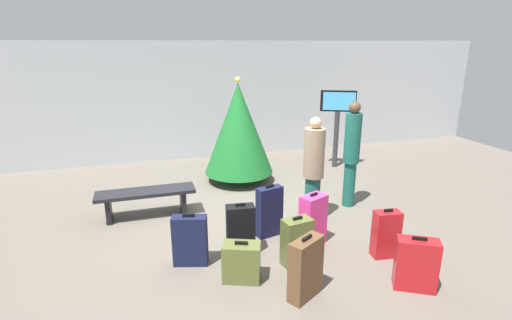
{
  "coord_description": "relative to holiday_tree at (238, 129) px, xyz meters",
  "views": [
    {
      "loc": [
        -1.69,
        -5.83,
        2.91
      ],
      "look_at": [
        0.22,
        0.44,
        0.9
      ],
      "focal_mm": 27.23,
      "sensor_mm": 36.0,
      "label": 1
    }
  ],
  "objects": [
    {
      "name": "ground_plane",
      "position": [
        -0.28,
        -1.89,
        -1.16
      ],
      "size": [
        16.0,
        16.0,
        0.0
      ],
      "primitive_type": "plane",
      "color": "#665E54"
    },
    {
      "name": "suitcase_7",
      "position": [
        1.08,
        -4.35,
        -0.83
      ],
      "size": [
        0.54,
        0.45,
        0.69
      ],
      "color": "#B2191E",
      "rests_on": "ground_plane"
    },
    {
      "name": "back_wall",
      "position": [
        -0.28,
        2.13,
        0.31
      ],
      "size": [
        16.0,
        0.2,
        2.93
      ],
      "primitive_type": "cube",
      "color": "#B7BCC1",
      "rests_on": "ground_plane"
    },
    {
      "name": "waiting_bench",
      "position": [
        -1.97,
        -1.29,
        -0.79
      ],
      "size": [
        1.65,
        0.44,
        0.48
      ],
      "color": "black",
      "rests_on": "ground_plane"
    },
    {
      "name": "suitcase_2",
      "position": [
        1.18,
        -3.6,
        -0.82
      ],
      "size": [
        0.38,
        0.25,
        0.72
      ],
      "color": "#B2191E",
      "rests_on": "ground_plane"
    },
    {
      "name": "suitcase_6",
      "position": [
        -1.46,
        -3.01,
        -0.81
      ],
      "size": [
        0.49,
        0.31,
        0.74
      ],
      "color": "#141938",
      "rests_on": "ground_plane"
    },
    {
      "name": "suitcase_4",
      "position": [
        -0.89,
        -3.57,
        -0.91
      ],
      "size": [
        0.53,
        0.43,
        0.54
      ],
      "color": "#59602D",
      "rests_on": "ground_plane"
    },
    {
      "name": "flight_info_kiosk",
      "position": [
        2.46,
        0.29,
        0.1
      ],
      "size": [
        0.77,
        0.42,
        1.83
      ],
      "color": "#333338",
      "rests_on": "ground_plane"
    },
    {
      "name": "suitcase_3",
      "position": [
        -0.09,
        -3.43,
        -0.83
      ],
      "size": [
        0.42,
        0.3,
        0.7
      ],
      "color": "#59602D",
      "rests_on": "ground_plane"
    },
    {
      "name": "suitcase_8",
      "position": [
        -0.17,
        -2.55,
        -0.76
      ],
      "size": [
        0.43,
        0.26,
        0.84
      ],
      "color": "#141938",
      "rests_on": "ground_plane"
    },
    {
      "name": "traveller_1",
      "position": [
        0.7,
        -2.21,
        -0.23
      ],
      "size": [
        0.41,
        0.41,
        1.77
      ],
      "color": "#19594C",
      "rests_on": "ground_plane"
    },
    {
      "name": "suitcase_1",
      "position": [
        -0.74,
        -2.94,
        -0.79
      ],
      "size": [
        0.41,
        0.25,
        0.77
      ],
      "color": "black",
      "rests_on": "ground_plane"
    },
    {
      "name": "holiday_tree",
      "position": [
        0.0,
        0.0,
        0.0
      ],
      "size": [
        1.46,
        1.46,
        2.23
      ],
      "color": "#4C3319",
      "rests_on": "ground_plane"
    },
    {
      "name": "traveller_0",
      "position": [
        1.59,
        -1.87,
        -0.12
      ],
      "size": [
        0.33,
        0.33,
        1.92
      ],
      "color": "#19594C",
      "rests_on": "ground_plane"
    },
    {
      "name": "suitcase_0",
      "position": [
        0.35,
        -2.99,
        -0.77
      ],
      "size": [
        0.45,
        0.37,
        0.81
      ],
      "color": "#E5388C",
      "rests_on": "ground_plane"
    },
    {
      "name": "suitcase_5",
      "position": [
        -0.27,
        -4.12,
        -0.78
      ],
      "size": [
        0.49,
        0.4,
        0.79
      ],
      "color": "brown",
      "rests_on": "ground_plane"
    }
  ]
}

